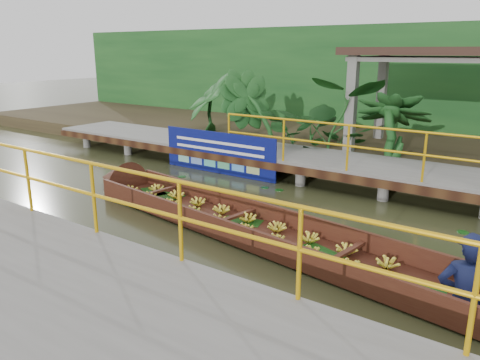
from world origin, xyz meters
The scene contains 9 objects.
ground centered at (0.00, 0.00, 0.00)m, with size 80.00×80.00×0.00m, color #2C3018.
land_strip centered at (0.00, 7.50, 0.23)m, with size 30.00×8.00×0.45m, color #2E2517.
far_dock centered at (0.02, 3.43, 0.48)m, with size 16.00×2.06×1.66m.
near_dock centered at (1.00, -4.20, 0.30)m, with size 18.00×2.40×1.73m.
pavilion centered at (3.00, 6.30, 2.82)m, with size 4.40×3.00×3.00m.
foliage_backdrop centered at (0.00, 10.00, 2.00)m, with size 30.00×0.80×4.00m, color #15431A.
vendor_boat centered at (2.79, -0.73, 0.25)m, with size 11.22×2.68×2.35m.
blue_banner centered at (-1.29, 2.48, 0.56)m, with size 3.48×0.04×1.09m.
tropical_plants centered at (2.14, 5.30, 1.36)m, with size 14.46×1.46×1.82m.
Camera 1 is at (5.99, -6.93, 3.13)m, focal length 35.00 mm.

